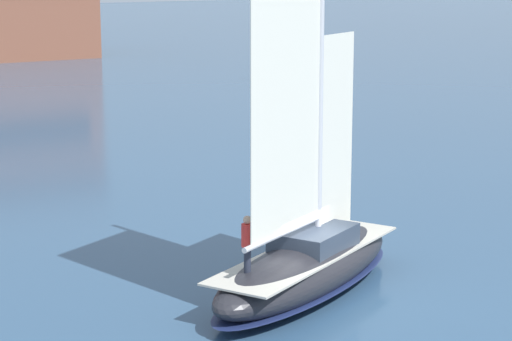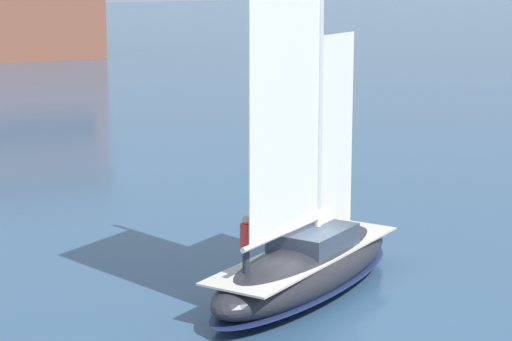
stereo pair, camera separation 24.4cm
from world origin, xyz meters
The scene contains 3 objects.
ground_plane centered at (0.00, 0.00, 0.00)m, with size 400.00×400.00×0.00m, color #2D4C6B.
sailboat_main centered at (0.01, 0.01, 1.05)m, with size 9.70×6.79×13.12m.
sailboat_moored_near_marina centered at (27.63, 43.75, 0.55)m, with size 3.35×6.03×8.01m.
Camera 1 is at (-16.09, -24.25, 10.02)m, focal length 70.00 mm.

